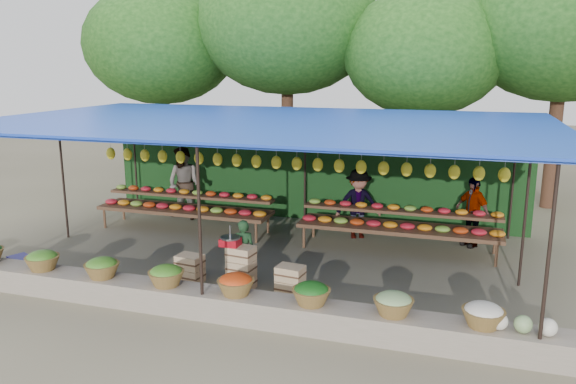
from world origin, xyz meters
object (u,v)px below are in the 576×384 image
(weighing_scale, at_px, (230,241))
(vendor_seated, at_px, (243,251))
(crate_counter, at_px, (240,271))
(blue_crate_front, at_px, (21,264))

(weighing_scale, bearing_deg, vendor_seated, 67.08)
(crate_counter, relative_size, blue_crate_front, 5.09)
(crate_counter, distance_m, blue_crate_front, 4.34)
(weighing_scale, relative_size, vendor_seated, 0.31)
(vendor_seated, bearing_deg, blue_crate_front, -9.62)
(crate_counter, height_order, blue_crate_front, crate_counter)
(blue_crate_front, bearing_deg, crate_counter, 29.04)
(weighing_scale, bearing_deg, blue_crate_front, -173.56)
(vendor_seated, height_order, blue_crate_front, vendor_seated)
(crate_counter, relative_size, vendor_seated, 2.04)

